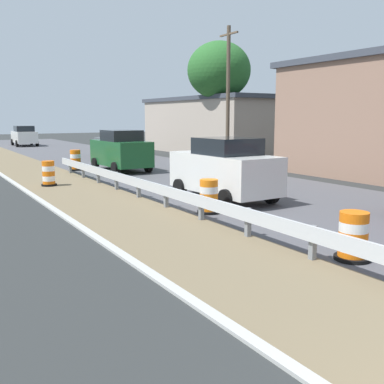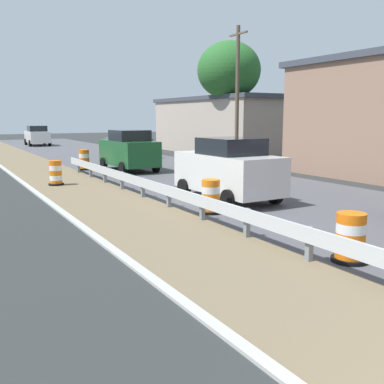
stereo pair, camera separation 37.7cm
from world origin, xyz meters
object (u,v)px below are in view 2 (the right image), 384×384
Objects in this scene: car_lead_near_lane at (37,136)px; car_trailing_near_lane at (128,144)px; traffic_barrel_nearest at (350,240)px; traffic_barrel_close at (211,198)px; traffic_barrel_mid at (56,174)px; traffic_barrel_far at (84,161)px; car_lead_far_lane at (228,169)px; car_trailing_far_lane at (129,151)px; utility_pole_mid at (237,93)px.

car_lead_near_lane reaches higher than car_trailing_near_lane.
traffic_barrel_close reaches higher than traffic_barrel_nearest.
traffic_barrel_mid reaches higher than traffic_barrel_nearest.
traffic_barrel_mid is 0.95× the size of traffic_barrel_far.
traffic_barrel_far is at bearing 7.30° from car_lead_far_lane.
traffic_barrel_nearest is at bearing -90.11° from traffic_barrel_close.
car_lead_near_lane is at bearing -1.10° from car_trailing_far_lane.
traffic_barrel_close is at bearing 169.31° from car_trailing_far_lane.
car_lead_far_lane is at bearing 177.43° from car_trailing_far_lane.
utility_pole_mid reaches higher than car_trailing_near_lane.
traffic_barrel_mid is 13.76m from utility_pole_mid.
car_trailing_far_lane reaches higher than traffic_barrel_far.
traffic_barrel_far is (2.64, 4.90, 0.03)m from traffic_barrel_mid.
traffic_barrel_mid is 0.25× the size of car_trailing_near_lane.
car_trailing_far_lane is (1.90, 11.29, 0.62)m from traffic_barrel_close.
car_trailing_far_lane is at bearing -2.80° from car_lead_far_lane.
traffic_barrel_nearest is 0.97× the size of traffic_barrel_close.
traffic_barrel_mid is (-2.71, 13.20, 0.03)m from traffic_barrel_nearest.
traffic_barrel_nearest is at bearing -118.72° from utility_pole_mid.
car_lead_far_lane reaches higher than traffic_barrel_nearest.
traffic_barrel_nearest is 0.12× the size of utility_pole_mid.
car_trailing_near_lane reaches higher than traffic_barrel_mid.
car_lead_near_lane is at bearing -1.74° from car_lead_far_lane.
car_trailing_far_lane is at bearing -38.73° from traffic_barrel_far.
car_trailing_near_lane is at bearing 125.47° from utility_pole_mid.
car_lead_near_lane is at bearing 108.40° from utility_pole_mid.
car_lead_near_lane reaches higher than traffic_barrel_close.
traffic_barrel_nearest is 41.27m from car_lead_near_lane.
car_lead_near_lane is 0.54× the size of utility_pole_mid.
car_trailing_near_lane reaches higher than traffic_barrel_nearest.
car_lead_far_lane is at bearing 76.19° from traffic_barrel_nearest.
car_trailing_near_lane is at bearing -22.21° from car_trailing_far_lane.
car_lead_far_lane is (-0.21, -34.45, 0.08)m from car_lead_near_lane.
car_lead_far_lane is (1.73, -11.34, 0.58)m from traffic_barrel_far.
traffic_barrel_far is at bearing 50.11° from car_trailing_far_lane.
utility_pole_mid is (4.77, -6.69, 3.39)m from car_trailing_near_lane.
car_lead_near_lane is 24.69m from car_trailing_far_lane.
traffic_barrel_nearest is 13.48m from traffic_barrel_mid.
traffic_barrel_close is at bearing -16.67° from car_trailing_near_lane.
traffic_barrel_nearest is at bearing 172.26° from car_trailing_far_lane.
utility_pole_mid is at bearing 52.14° from traffic_barrel_close.
car_trailing_near_lane is 8.89m from utility_pole_mid.
traffic_barrel_far is (-0.07, 18.11, 0.05)m from traffic_barrel_nearest.
car_lead_near_lane is 34.45m from car_lead_far_lane.
traffic_barrel_nearest is 0.23× the size of car_trailing_far_lane.
traffic_barrel_close is 19.79m from car_trailing_near_lane.
car_trailing_far_lane reaches higher than car_lead_far_lane.
traffic_barrel_mid is at bearing -160.08° from utility_pole_mid.
car_trailing_near_lane is (7.64, 11.19, 0.49)m from traffic_barrel_mid.
car_trailing_far_lane is at bearing 35.75° from traffic_barrel_mid.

